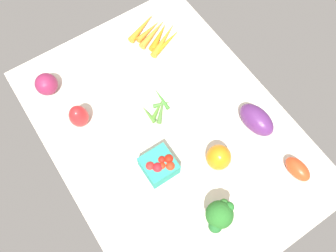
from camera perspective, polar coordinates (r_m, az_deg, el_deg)
The scene contains 10 objects.
tablecloth at distance 122.71cm, azimuth 0.00°, elevation -0.58°, with size 104.00×76.00×2.00cm, color beige.
red_onion_center at distance 132.41cm, azimuth -18.87°, elevation 6.35°, with size 7.89×7.89×7.89cm, color maroon.
okra_pile at distance 124.42cm, azimuth -1.56°, elevation 2.95°, with size 13.30×10.81×1.78cm.
roma_tomato at distance 121.05cm, azimuth 20.01°, elevation -6.48°, with size 9.24×5.29×5.29cm, color red.
bell_pepper_orange at distance 114.16cm, azimuth 8.09°, elevation -4.97°, with size 7.97×7.97×9.18cm, color orange.
bell_pepper_red at distance 122.04cm, azimuth -14.07°, elevation 1.51°, with size 6.46×6.46×9.65cm, color red.
carrot_bunch at distance 141.41cm, azimuth -2.08°, elevation 14.45°, with size 19.25×19.52×2.87cm.
berry_basket at distance 113.41cm, azimuth -1.36°, elevation -6.30°, with size 9.96×9.96×6.90cm.
eggplant at distance 122.42cm, azimuth 13.96°, elevation 0.98°, with size 13.46×7.89×7.89cm, color #562665.
broccoli_head at distance 107.05cm, azimuth 8.23°, elevation -13.93°, with size 8.23×9.60×11.25cm.
Camera 1 is at (-41.55, 27.68, 113.09)cm, focal length 38.14 mm.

